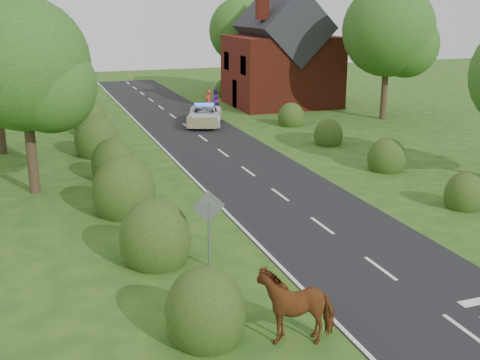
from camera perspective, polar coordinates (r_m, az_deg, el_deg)
name	(u,v)px	position (r m, az deg, el deg)	size (l,w,h in m)	color
ground	(380,269)	(19.56, 13.17, -8.21)	(120.00, 120.00, 0.00)	#22491A
road	(229,157)	(32.43, -1.07, 2.17)	(6.00, 70.00, 0.02)	black
road_markings	(212,169)	(30.05, -2.71, 1.02)	(4.96, 70.00, 0.01)	white
hedgerow_left	(115,170)	(27.70, -11.74, 0.89)	(2.75, 50.41, 3.00)	black
hedgerow_right	(373,154)	(31.72, 12.54, 2.45)	(2.10, 45.78, 2.10)	black
tree_left_a	(30,70)	(26.80, -19.33, 9.82)	(5.74, 5.60, 8.38)	#332316
tree_left_d	(17,32)	(54.71, -20.36, 12.99)	(6.15, 6.00, 8.89)	#332316
tree_right_b	(393,34)	(43.98, 14.30, 13.27)	(6.56, 6.40, 9.40)	#332316
tree_right_c	(245,33)	(56.11, 0.52, 13.74)	(6.15, 6.00, 8.58)	#332316
road_sign	(209,217)	(18.64, -2.99, -3.53)	(1.06, 0.08, 2.53)	gray
house	(282,58)	(49.02, 3.98, 11.48)	(8.00, 7.40, 9.17)	maroon
cow	(296,308)	(15.26, 5.31, -11.99)	(1.15, 2.17, 1.54)	brown
police_van	(204,115)	(41.16, -3.39, 6.16)	(3.67, 5.28, 1.48)	white
pedestrian_red	(208,102)	(45.15, -3.01, 7.38)	(0.66, 0.43, 1.81)	red
pedestrian_purple	(215,100)	(46.29, -2.39, 7.58)	(0.85, 0.66, 1.74)	#461E76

